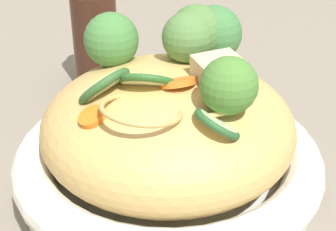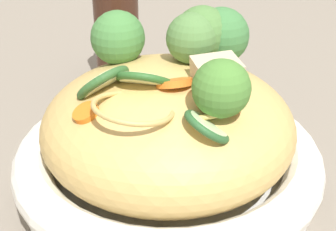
% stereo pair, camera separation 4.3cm
% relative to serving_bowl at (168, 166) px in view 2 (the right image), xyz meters
% --- Properties ---
extents(ground_plane, '(3.00, 3.00, 0.00)m').
position_rel_serving_bowl_xyz_m(ground_plane, '(0.00, 0.00, -0.03)').
color(ground_plane, slate).
extents(serving_bowl, '(0.27, 0.27, 0.06)m').
position_rel_serving_bowl_xyz_m(serving_bowl, '(0.00, 0.00, 0.00)').
color(serving_bowl, white).
rests_on(serving_bowl, ground_plane).
extents(noodle_heap, '(0.21, 0.21, 0.10)m').
position_rel_serving_bowl_xyz_m(noodle_heap, '(-0.00, 0.00, 0.04)').
color(noodle_heap, tan).
rests_on(noodle_heap, serving_bowl).
extents(broccoli_florets, '(0.16, 0.15, 0.06)m').
position_rel_serving_bowl_xyz_m(broccoli_florets, '(0.03, -0.02, 0.10)').
color(broccoli_florets, '#95B16A').
rests_on(broccoli_florets, serving_bowl).
extents(carrot_coins, '(0.06, 0.11, 0.03)m').
position_rel_serving_bowl_xyz_m(carrot_coins, '(-0.03, -0.00, 0.09)').
color(carrot_coins, orange).
rests_on(carrot_coins, serving_bowl).
extents(zucchini_slices, '(0.15, 0.13, 0.04)m').
position_rel_serving_bowl_xyz_m(zucchini_slices, '(-0.01, 0.01, 0.09)').
color(zucchini_slices, beige).
rests_on(zucchini_slices, serving_bowl).
extents(chicken_chunks, '(0.11, 0.06, 0.03)m').
position_rel_serving_bowl_xyz_m(chicken_chunks, '(0.01, -0.03, 0.09)').
color(chicken_chunks, '#C6B292').
rests_on(chicken_chunks, serving_bowl).
extents(soy_sauce_bottle, '(0.06, 0.06, 0.15)m').
position_rel_serving_bowl_xyz_m(soy_sauce_bottle, '(0.23, 0.08, 0.04)').
color(soy_sauce_bottle, '#381E14').
rests_on(soy_sauce_bottle, ground_plane).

